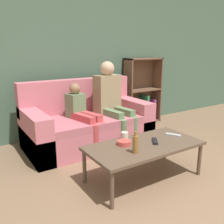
% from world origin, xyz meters
% --- Properties ---
extents(wall_back, '(12.00, 0.06, 2.60)m').
position_xyz_m(wall_back, '(0.00, 2.75, 1.30)').
color(wall_back, '#4C6B56').
rests_on(wall_back, ground_plane).
extents(couch, '(1.74, 0.90, 0.92)m').
position_xyz_m(couch, '(-0.01, 2.12, 0.30)').
color(couch, '#D1707F').
rests_on(couch, ground_plane).
extents(bookshelf, '(0.71, 0.28, 1.20)m').
position_xyz_m(bookshelf, '(1.35, 2.59, 0.44)').
color(bookshelf, brown).
rests_on(bookshelf, ground_plane).
extents(coffee_table, '(1.22, 0.61, 0.39)m').
position_xyz_m(coffee_table, '(0.04, 0.89, 0.36)').
color(coffee_table, brown).
rests_on(coffee_table, ground_plane).
extents(person_adult, '(0.42, 0.66, 1.19)m').
position_xyz_m(person_adult, '(0.34, 2.03, 0.69)').
color(person_adult, '#66845B').
rests_on(person_adult, ground_plane).
extents(person_child, '(0.34, 0.65, 0.91)m').
position_xyz_m(person_child, '(-0.15, 1.97, 0.52)').
color(person_child, '#C6474C').
rests_on(person_child, ground_plane).
extents(cup_near, '(0.08, 0.08, 0.09)m').
position_xyz_m(cup_near, '(-0.06, 1.12, 0.44)').
color(cup_near, silver).
rests_on(cup_near, coffee_table).
extents(tv_remote_0, '(0.14, 0.17, 0.02)m').
position_xyz_m(tv_remote_0, '(0.17, 0.88, 0.40)').
color(tv_remote_0, black).
rests_on(tv_remote_0, coffee_table).
extents(tv_remote_1, '(0.12, 0.17, 0.02)m').
position_xyz_m(tv_remote_1, '(0.48, 0.92, 0.40)').
color(tv_remote_1, '#B7B7BC').
rests_on(tv_remote_1, coffee_table).
extents(snack_bowl, '(0.15, 0.15, 0.05)m').
position_xyz_m(snack_bowl, '(-0.15, 1.00, 0.42)').
color(snack_bowl, '#DB4C47').
rests_on(snack_bowl, coffee_table).
extents(bottle, '(0.06, 0.06, 0.22)m').
position_xyz_m(bottle, '(-0.18, 0.77, 0.48)').
color(bottle, olive).
rests_on(bottle, coffee_table).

